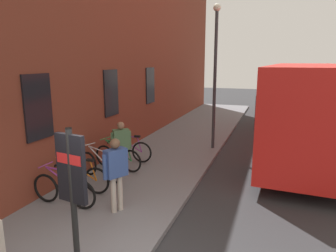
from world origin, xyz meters
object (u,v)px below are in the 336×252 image
object	(u,v)px
transit_info_sign	(72,178)
city_bus	(305,103)
pedestrian_by_facade	(121,143)
bicycle_leaning_wall	(79,177)
bicycle_by_door	(64,190)
pedestrian_crossing_street	(116,168)
bicycle_under_window	(128,150)
bicycle_mid_rack	(118,158)
street_lamp	(215,66)
bicycle_end_of_row	(100,166)

from	to	relation	value
transit_info_sign	city_bus	bearing A→B (deg)	-23.54
pedestrian_by_facade	bicycle_leaning_wall	bearing A→B (deg)	161.78
bicycle_by_door	pedestrian_crossing_street	xyz separation A→B (m)	(0.18, -1.31, 0.66)
bicycle_leaning_wall	pedestrian_crossing_street	bearing A→B (deg)	-112.98
bicycle_leaning_wall	pedestrian_by_facade	size ratio (longest dim) A/B	1.09
pedestrian_crossing_street	bicycle_under_window	bearing A→B (deg)	22.83
bicycle_mid_rack	pedestrian_crossing_street	size ratio (longest dim) A/B	1.02
pedestrian_by_facade	pedestrian_crossing_street	world-z (taller)	pedestrian_crossing_street
bicycle_leaning_wall	pedestrian_crossing_street	distance (m)	1.72
bicycle_by_door	bicycle_mid_rack	bearing A→B (deg)	-0.01
bicycle_leaning_wall	street_lamp	size ratio (longest dim) A/B	0.33
transit_info_sign	street_lamp	bearing A→B (deg)	-4.80
street_lamp	bicycle_end_of_row	bearing A→B (deg)	150.83
bicycle_leaning_wall	pedestrian_crossing_street	world-z (taller)	pedestrian_crossing_street
bicycle_by_door	bicycle_under_window	size ratio (longest dim) A/B	1.00
bicycle_mid_rack	bicycle_under_window	xyz separation A→B (m)	(0.87, 0.09, 0.00)
bicycle_end_of_row	bicycle_under_window	size ratio (longest dim) A/B	0.96
bicycle_by_door	transit_info_sign	distance (m)	2.74
transit_info_sign	pedestrian_by_facade	xyz separation A→B (m)	(4.09, 1.33, -0.60)
transit_info_sign	street_lamp	xyz separation A→B (m)	(7.91, -0.66, 1.58)
bicycle_under_window	pedestrian_crossing_street	xyz separation A→B (m)	(-3.32, -1.40, 0.66)
bicycle_under_window	city_bus	xyz separation A→B (m)	(3.77, -5.72, 1.41)
transit_info_sign	city_bus	size ratio (longest dim) A/B	0.23
street_lamp	bicycle_under_window	bearing A→B (deg)	136.87
bicycle_by_door	city_bus	world-z (taller)	city_bus
bicycle_mid_rack	pedestrian_crossing_street	bearing A→B (deg)	-151.94
city_bus	pedestrian_by_facade	distance (m)	7.34
bicycle_mid_rack	transit_info_sign	xyz separation A→B (m)	(-4.45, -1.66, 1.21)
pedestrian_crossing_street	city_bus	bearing A→B (deg)	-31.34
bicycle_under_window	street_lamp	world-z (taller)	street_lamp
street_lamp	bicycle_mid_rack	bearing A→B (deg)	146.07
pedestrian_by_facade	bicycle_under_window	bearing A→B (deg)	18.86
bicycle_end_of_row	bicycle_mid_rack	bearing A→B (deg)	-6.40
bicycle_by_door	street_lamp	size ratio (longest dim) A/B	0.33
bicycle_mid_rack	transit_info_sign	bearing A→B (deg)	-159.51
bicycle_mid_rack	bicycle_leaning_wall	bearing A→B (deg)	175.18
bicycle_leaning_wall	bicycle_by_door	bearing A→B (deg)	-169.16
street_lamp	city_bus	bearing A→B (deg)	-70.16
bicycle_leaning_wall	city_bus	size ratio (longest dim) A/B	0.17
bicycle_by_door	pedestrian_crossing_street	distance (m)	1.47
bicycle_end_of_row	street_lamp	world-z (taller)	street_lamp
bicycle_leaning_wall	bicycle_under_window	size ratio (longest dim) A/B	1.00
city_bus	bicycle_under_window	bearing A→B (deg)	123.41
bicycle_leaning_wall	transit_info_sign	xyz separation A→B (m)	(-2.62, -1.82, 1.21)
bicycle_by_door	bicycle_end_of_row	size ratio (longest dim) A/B	1.05
bicycle_end_of_row	street_lamp	size ratio (longest dim) A/B	0.31
bicycle_end_of_row	transit_info_sign	world-z (taller)	transit_info_sign
bicycle_by_door	pedestrian_by_facade	xyz separation A→B (m)	(2.27, -0.33, 0.61)
city_bus	pedestrian_by_facade	world-z (taller)	city_bus
bicycle_mid_rack	pedestrian_by_facade	bearing A→B (deg)	-137.76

